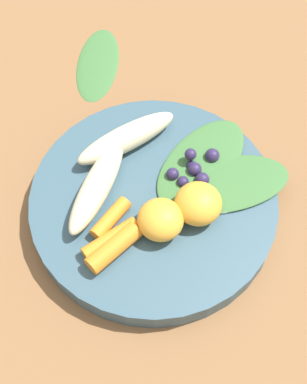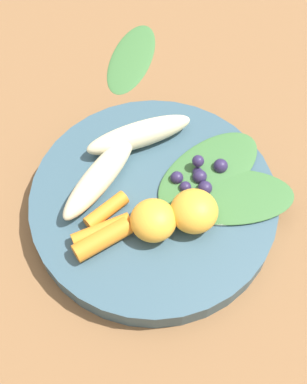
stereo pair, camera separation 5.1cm
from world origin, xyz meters
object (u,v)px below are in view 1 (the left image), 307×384
object	(u,v)px
banana_peeled_right	(127,138)
kale_leaf_stray	(98,63)
bowl	(153,204)
banana_peeled_left	(97,186)
orange_segment_near	(198,203)

from	to	relation	value
banana_peeled_right	kale_leaf_stray	world-z (taller)	banana_peeled_right
bowl	kale_leaf_stray	size ratio (longest dim) A/B	2.06
bowl	banana_peeled_left	world-z (taller)	banana_peeled_left
banana_peeled_right	orange_segment_near	xyz separation A→B (m)	(0.05, 0.09, 0.00)
banana_peeled_right	kale_leaf_stray	xyz separation A→B (m)	(-0.11, -0.09, -0.04)
bowl	kale_leaf_stray	distance (m)	0.21
banana_peeled_left	banana_peeled_right	world-z (taller)	same
bowl	banana_peeled_right	world-z (taller)	banana_peeled_right
banana_peeled_left	banana_peeled_right	distance (m)	0.06
banana_peeled_right	orange_segment_near	size ratio (longest dim) A/B	2.49
bowl	orange_segment_near	xyz separation A→B (m)	(-0.00, 0.05, 0.03)
bowl	kale_leaf_stray	bearing A→B (deg)	-139.64
banana_peeled_left	orange_segment_near	world-z (taller)	orange_segment_near
banana_peeled_left	bowl	bearing A→B (deg)	106.46
banana_peeled_left	kale_leaf_stray	distance (m)	0.20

